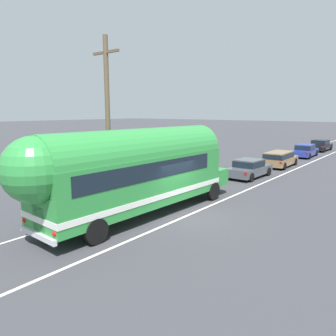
# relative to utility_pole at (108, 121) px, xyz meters

# --- Properties ---
(ground_plane) EXTENTS (300.00, 300.00, 0.00)m
(ground_plane) POSITION_rel_utility_pole_xyz_m (4.00, 1.18, -4.42)
(ground_plane) COLOR #38383D
(lane_markings) EXTENTS (3.68, 80.00, 0.01)m
(lane_markings) POSITION_rel_utility_pole_xyz_m (2.36, 13.18, -4.42)
(lane_markings) COLOR silver
(lane_markings) RESTS_ON ground
(utility_pole) EXTENTS (1.80, 0.24, 8.50)m
(utility_pole) POSITION_rel_utility_pole_xyz_m (0.00, 0.00, 0.00)
(utility_pole) COLOR brown
(utility_pole) RESTS_ON ground
(painted_bus) EXTENTS (2.87, 12.60, 4.12)m
(painted_bus) POSITION_rel_utility_pole_xyz_m (2.20, -0.49, -2.12)
(painted_bus) COLOR #2D8C3D
(painted_bus) RESTS_ON ground
(car_lead) EXTENTS (2.02, 4.42, 1.37)m
(car_lead) POSITION_rel_utility_pole_xyz_m (2.36, 11.60, -3.69)
(car_lead) COLOR #474C51
(car_lead) RESTS_ON ground
(car_second) EXTENTS (2.04, 4.59, 1.37)m
(car_second) POSITION_rel_utility_pole_xyz_m (2.47, 17.60, -3.63)
(car_second) COLOR olive
(car_second) RESTS_ON ground
(car_third) EXTENTS (2.03, 4.69, 1.37)m
(car_third) POSITION_rel_utility_pole_xyz_m (2.34, 25.67, -3.68)
(car_third) COLOR navy
(car_third) RESTS_ON ground
(car_fourth) EXTENTS (2.02, 4.52, 1.37)m
(car_fourth) POSITION_rel_utility_pole_xyz_m (2.22, 32.51, -3.69)
(car_fourth) COLOR black
(car_fourth) RESTS_ON ground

